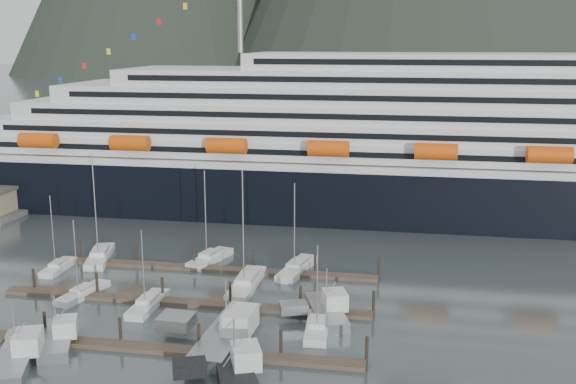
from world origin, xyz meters
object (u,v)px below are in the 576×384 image
at_px(cruise_ship, 449,152).
at_px(sailboat_b, 83,293).
at_px(sailboat_c, 148,305).
at_px(trawler_c, 225,332).
at_px(trawler_b, 56,338).
at_px(trawler_d, 233,370).
at_px(sailboat_g, 297,269).
at_px(trawler_e, 325,311).
at_px(sailboat_d, 246,284).
at_px(trawler_a, 15,354).
at_px(sailboat_f, 210,259).
at_px(sailboat_e, 100,257).
at_px(sailboat_h, 317,328).
at_px(sailboat_a, 58,267).

relative_size(cruise_ship, sailboat_b, 19.35).
bearing_deg(sailboat_c, trawler_c, -121.16).
distance_m(trawler_b, trawler_d, 21.32).
bearing_deg(trawler_c, trawler_b, 106.03).
relative_size(sailboat_g, trawler_e, 1.25).
relative_size(trawler_b, trawler_e, 0.91).
relative_size(sailboat_d, trawler_d, 1.41).
relative_size(sailboat_b, trawler_b, 1.08).
relative_size(trawler_c, trawler_d, 1.31).
relative_size(trawler_a, trawler_e, 1.15).
distance_m(cruise_ship, sailboat_f, 51.93).
relative_size(cruise_ship, trawler_a, 16.58).
xyz_separation_m(sailboat_c, trawler_c, (12.05, -7.43, 0.59)).
distance_m(cruise_ship, trawler_a, 85.00).
distance_m(cruise_ship, sailboat_e, 65.94).
xyz_separation_m(cruise_ship, trawler_d, (-23.80, -69.24, -11.15)).
bearing_deg(trawler_b, sailboat_g, -61.05).
height_order(sailboat_d, trawler_d, sailboat_d).
height_order(sailboat_b, sailboat_h, sailboat_h).
distance_m(sailboat_a, sailboat_h, 42.41).
xyz_separation_m(sailboat_c, trawler_b, (-5.91, -11.75, 0.43)).
xyz_separation_m(cruise_ship, sailboat_c, (-38.89, -53.77, -11.64)).
xyz_separation_m(sailboat_e, sailboat_f, (16.80, 2.04, -0.02)).
height_order(sailboat_f, trawler_c, sailboat_f).
bearing_deg(trawler_e, sailboat_e, 47.85).
bearing_deg(trawler_a, sailboat_e, -9.34).
relative_size(sailboat_a, trawler_e, 1.05).
distance_m(sailboat_c, sailboat_f, 18.73).
relative_size(sailboat_b, sailboat_h, 0.99).
bearing_deg(sailboat_f, trawler_b, 179.50).
bearing_deg(sailboat_h, trawler_c, 109.22).
bearing_deg(sailboat_f, trawler_e, -116.85).
distance_m(sailboat_h, trawler_a, 32.55).
relative_size(sailboat_c, sailboat_d, 0.63).
height_order(sailboat_g, trawler_c, sailboat_g).
height_order(sailboat_a, sailboat_b, sailboat_a).
height_order(cruise_ship, trawler_c, cruise_ship).
height_order(sailboat_b, trawler_c, sailboat_b).
distance_m(sailboat_g, sailboat_h, 20.54).
distance_m(sailboat_f, sailboat_g, 13.79).
relative_size(trawler_b, trawler_d, 0.84).
bearing_deg(sailboat_h, trawler_a, 109.49).
bearing_deg(sailboat_c, sailboat_g, -43.89).
height_order(sailboat_b, trawler_a, sailboat_b).
xyz_separation_m(sailboat_g, trawler_c, (-4.12, -23.94, 0.56)).
distance_m(sailboat_a, sailboat_d, 28.66).
distance_m(cruise_ship, sailboat_a, 72.22).
height_order(sailboat_b, sailboat_d, sailboat_d).
relative_size(cruise_ship, sailboat_c, 19.64).
xyz_separation_m(sailboat_b, sailboat_g, (25.95, 14.36, 0.04)).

